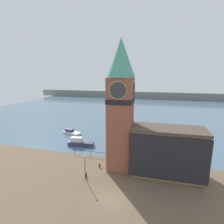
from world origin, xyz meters
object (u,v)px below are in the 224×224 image
object	(u,v)px
boat_far	(71,132)
mooring_bollard_near	(86,175)
mooring_bollard_far	(100,165)
clock_tower	(121,103)
boat_near	(80,143)
lamp_post	(85,163)
pier_building	(167,152)

from	to	relation	value
boat_far	mooring_bollard_near	world-z (taller)	boat_far
boat_far	mooring_bollard_far	bearing A→B (deg)	-30.59
clock_tower	mooring_bollard_near	xyz separation A→B (m)	(-5.04, -4.81, -12.24)
boat_near	lamp_post	bearing A→B (deg)	-66.96
mooring_bollard_near	mooring_bollard_far	distance (m)	4.06
boat_near	mooring_bollard_far	world-z (taller)	boat_near
mooring_bollard_far	mooring_bollard_near	bearing A→B (deg)	-107.03
clock_tower	mooring_bollard_near	distance (m)	14.08
pier_building	mooring_bollard_near	xyz separation A→B (m)	(-13.54, -4.51, -3.94)
boat_near	mooring_bollard_far	size ratio (longest dim) A/B	8.24
clock_tower	pier_building	bearing A→B (deg)	-2.06
clock_tower	boat_far	xyz separation A→B (m)	(-18.49, 15.70, -12.17)
clock_tower	mooring_bollard_near	world-z (taller)	clock_tower
pier_building	lamp_post	world-z (taller)	pier_building
pier_building	lamp_post	distance (m)	14.45
boat_far	lamp_post	xyz separation A→B (m)	(13.52, -21.09, 2.47)
boat_near	lamp_post	size ratio (longest dim) A/B	1.52
boat_far	clock_tower	bearing A→B (deg)	-22.28
pier_building	lamp_post	size ratio (longest dim) A/B	2.94
clock_tower	pier_building	world-z (taller)	clock_tower
clock_tower	lamp_post	size ratio (longest dim) A/B	5.52
mooring_bollard_far	boat_near	bearing A→B (deg)	132.99
mooring_bollard_near	lamp_post	size ratio (longest dim) A/B	0.19
clock_tower	mooring_bollard_far	xyz separation A→B (m)	(-3.85, -0.93, -12.25)
pier_building	boat_far	distance (m)	31.61
pier_building	boat_near	bearing A→B (deg)	158.31
boat_near	mooring_bollard_near	size ratio (longest dim) A/B	7.91
pier_building	mooring_bollard_far	bearing A→B (deg)	-177.12
boat_far	lamp_post	distance (m)	25.17
mooring_bollard_far	boat_far	bearing A→B (deg)	131.36
boat_near	mooring_bollard_far	distance (m)	12.03
lamp_post	mooring_bollard_far	bearing A→B (deg)	76.05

